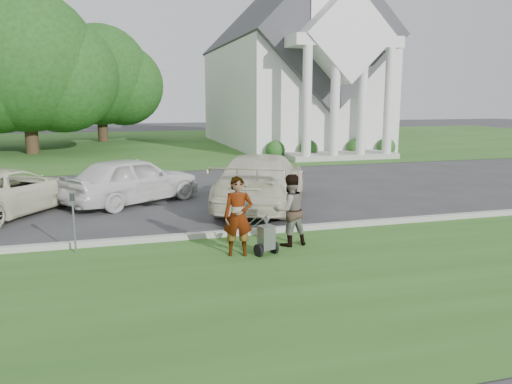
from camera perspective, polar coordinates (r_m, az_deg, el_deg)
name	(u,v)px	position (r m, az deg, el deg)	size (l,w,h in m)	color
ground	(260,241)	(11.84, 0.48, -5.57)	(120.00, 120.00, 0.00)	#333335
grass_strip	(307,285)	(9.15, 5.88, -10.55)	(80.00, 7.00, 0.01)	#2C571E
church_lawn	(159,143)	(38.19, -11.07, 5.46)	(80.00, 30.00, 0.01)	#2C571E
curb	(254,232)	(12.33, -0.24, -4.55)	(80.00, 0.18, 0.15)	#9E9E93
church	(290,61)	(36.25, 3.96, 14.76)	(9.19, 19.00, 24.10)	white
tree_left	(26,68)	(33.30, -24.83, 12.77)	(10.63, 8.40, 9.71)	#332316
tree_back	(100,80)	(40.93, -17.42, 12.13)	(9.61, 7.60, 8.89)	#332316
striping_cart	(266,238)	(10.66, 1.15, -5.30)	(0.67, 1.01, 0.88)	black
person_left	(238,217)	(10.53, -2.07, -2.88)	(0.62, 0.40, 1.69)	#999999
person_right	(290,211)	(11.27, 3.88, -2.14)	(0.79, 0.62, 1.63)	#999999
parking_meter_near	(73,215)	(11.35, -20.15, -2.49)	(0.10, 0.09, 1.36)	gray
car_a	(9,191)	(16.08, -26.38, 0.08)	(2.22, 4.82, 1.34)	#EDEBC9
car_b	(133,180)	(16.37, -13.92, 1.36)	(1.79, 4.45, 1.52)	white
car_c	(262,180)	(15.31, 0.64, 1.34)	(2.33, 5.74, 1.67)	beige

